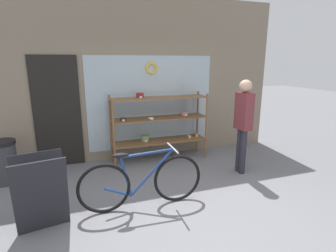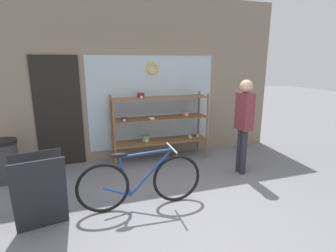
{
  "view_description": "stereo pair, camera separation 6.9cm",
  "coord_description": "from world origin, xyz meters",
  "views": [
    {
      "loc": [
        -1.24,
        -2.71,
        1.99
      ],
      "look_at": [
        0.13,
        1.29,
        0.94
      ],
      "focal_mm": 28.0,
      "sensor_mm": 36.0,
      "label": 1
    },
    {
      "loc": [
        -1.17,
        -2.73,
        1.99
      ],
      "look_at": [
        0.13,
        1.29,
        0.94
      ],
      "focal_mm": 28.0,
      "sensor_mm": 36.0,
      "label": 2
    }
  ],
  "objects": [
    {
      "name": "ground_plane",
      "position": [
        0.0,
        0.0,
        0.0
      ],
      "size": [
        30.0,
        30.0,
        0.0
      ],
      "primitive_type": "plane",
      "color": "slate"
    },
    {
      "name": "storefront_facade",
      "position": [
        -0.04,
        2.58,
        1.58
      ],
      "size": [
        5.93,
        0.13,
        3.25
      ],
      "color": "gray",
      "rests_on": "ground_plane"
    },
    {
      "name": "display_case",
      "position": [
        0.26,
        2.21,
        0.82
      ],
      "size": [
        1.93,
        0.47,
        1.38
      ],
      "color": "brown",
      "rests_on": "ground_plane"
    },
    {
      "name": "bicycle",
      "position": [
        -0.51,
        0.54,
        0.38
      ],
      "size": [
        1.74,
        0.46,
        0.84
      ],
      "rotation": [
        0.0,
        0.0,
        -0.02
      ],
      "color": "black",
      "rests_on": "ground_plane"
    },
    {
      "name": "sandwich_board",
      "position": [
        -1.75,
        0.45,
        0.47
      ],
      "size": [
        0.65,
        0.48,
        0.92
      ],
      "rotation": [
        0.0,
        0.0,
        0.18
      ],
      "color": "#232328",
      "rests_on": "ground_plane"
    },
    {
      "name": "pedestrian",
      "position": [
        1.47,
        1.11,
        1.0
      ],
      "size": [
        0.22,
        0.33,
        1.68
      ],
      "rotation": [
        0.0,
        0.0,
        -1.53
      ],
      "color": "#282833",
      "rests_on": "ground_plane"
    },
    {
      "name": "trash_bin",
      "position": [
        -2.5,
        2.02,
        0.39
      ],
      "size": [
        0.43,
        0.43,
        0.73
      ],
      "color": "#38383D",
      "rests_on": "ground_plane"
    }
  ]
}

